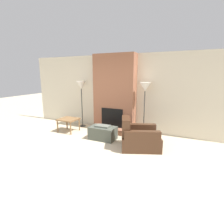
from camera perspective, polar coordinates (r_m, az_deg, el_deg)
ground_plane at (r=4.21m, az=-14.18°, el=-15.62°), size 24.00×24.00×0.00m
wall_back at (r=6.18m, az=1.71°, el=6.30°), size 7.14×0.06×2.60m
fireplace at (r=5.96m, az=0.75°, el=5.51°), size 1.44×0.70×2.60m
ottoman at (r=5.34m, az=-3.01°, el=-6.76°), size 0.79×0.49×0.44m
armchair at (r=4.76m, az=8.39°, el=-8.62°), size 1.22×1.10×0.83m
side_table at (r=6.17m, az=-14.06°, el=-2.67°), size 0.63×0.57×0.45m
floor_lamp_left at (r=6.51m, az=-10.01°, el=8.08°), size 0.35×0.35×1.69m
floor_lamp_right at (r=5.53m, az=10.74°, el=7.38°), size 0.35×0.35×1.70m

